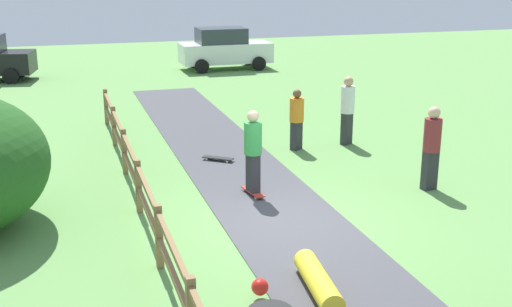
# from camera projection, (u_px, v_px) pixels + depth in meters

# --- Properties ---
(ground_plane) EXTENTS (60.00, 60.00, 0.00)m
(ground_plane) POSITION_uv_depth(u_px,v_px,m) (283.00, 221.00, 12.56)
(ground_plane) COLOR #60934C
(asphalt_path) EXTENTS (2.40, 28.00, 0.02)m
(asphalt_path) POSITION_uv_depth(u_px,v_px,m) (283.00, 220.00, 12.56)
(asphalt_path) COLOR #47474C
(asphalt_path) RESTS_ON ground_plane
(wooden_fence) EXTENTS (0.12, 18.12, 1.10)m
(wooden_fence) POSITION_uv_depth(u_px,v_px,m) (147.00, 203.00, 11.63)
(wooden_fence) COLOR olive
(wooden_fence) RESTS_ON ground_plane
(skater_riding) EXTENTS (0.44, 0.82, 1.86)m
(skater_riding) POSITION_uv_depth(u_px,v_px,m) (253.00, 148.00, 13.61)
(skater_riding) COLOR #B23326
(skater_riding) RESTS_ON asphalt_path
(skater_fallen) EXTENTS (1.28, 1.58, 0.36)m
(skater_fallen) POSITION_uv_depth(u_px,v_px,m) (313.00, 282.00, 9.74)
(skater_fallen) COLOR yellow
(skater_fallen) RESTS_ON asphalt_path
(skateboard_loose) EXTENTS (0.76, 0.65, 0.08)m
(skateboard_loose) POSITION_uv_depth(u_px,v_px,m) (218.00, 158.00, 16.27)
(skateboard_loose) COLOR black
(skateboard_loose) RESTS_ON asphalt_path
(bystander_orange) EXTENTS (0.53, 0.53, 1.63)m
(bystander_orange) POSITION_uv_depth(u_px,v_px,m) (297.00, 117.00, 17.10)
(bystander_orange) COLOR #2D2D33
(bystander_orange) RESTS_ON ground_plane
(bystander_white) EXTENTS (0.53, 0.53, 1.88)m
(bystander_white) POSITION_uv_depth(u_px,v_px,m) (348.00, 107.00, 17.56)
(bystander_white) COLOR #2D2D33
(bystander_white) RESTS_ON ground_plane
(bystander_maroon) EXTENTS (0.43, 0.43, 1.87)m
(bystander_maroon) POSITION_uv_depth(u_px,v_px,m) (432.00, 144.00, 14.02)
(bystander_maroon) COLOR #2D2D33
(bystander_maroon) RESTS_ON ground_plane
(parked_car_white) EXTENTS (4.21, 2.02, 1.92)m
(parked_car_white) POSITION_uv_depth(u_px,v_px,m) (224.00, 49.00, 30.05)
(parked_car_white) COLOR silver
(parked_car_white) RESTS_ON ground_plane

